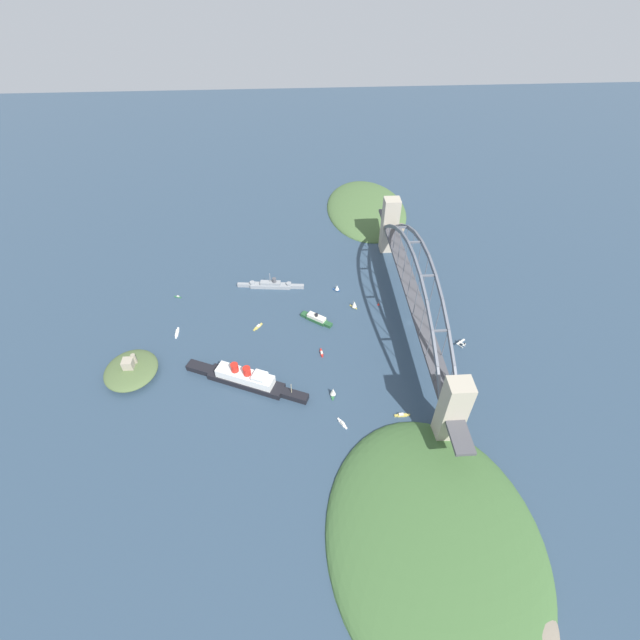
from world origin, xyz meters
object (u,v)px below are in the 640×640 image
ocean_liner (245,379)px  harbor_ferry_steamer (316,319)px  small_boat_4 (258,327)px  small_boat_8 (342,423)px  naval_cruiser (271,285)px  small_boat_5 (177,332)px  small_boat_7 (322,353)px  small_boat_6 (402,415)px  channel_marker_buoy (379,304)px  small_boat_0 (333,392)px  small_boat_1 (337,288)px  fort_island_mid_harbor (131,370)px  harbor_arch_bridge (414,296)px  small_boat_3 (354,304)px  small_boat_2 (178,297)px  seaplane_taxiing_near_bridge (461,343)px

ocean_liner → harbor_ferry_steamer: ocean_liner is taller
small_boat_4 → small_boat_8: bearing=-148.2°
naval_cruiser → small_boat_5: (-58.63, 80.49, -1.98)m
small_boat_7 → small_boat_6: bearing=-139.9°
harbor_ferry_steamer → small_boat_5: size_ratio=2.18×
small_boat_5 → channel_marker_buoy: (26.29, -180.55, 0.26)m
small_boat_0 → small_boat_1: (124.27, -14.14, -0.60)m
channel_marker_buoy → small_boat_0: bearing=153.3°
harbor_ferry_steamer → channel_marker_buoy: 61.66m
channel_marker_buoy → fort_island_mid_harbor: bearing=108.6°
harbor_arch_bridge → small_boat_6: 104.85m
small_boat_4 → small_boat_0: bearing=-142.5°
small_boat_3 → naval_cruiser: bearing=65.6°
small_boat_1 → small_boat_2: (-0.85, 151.60, -2.83)m
channel_marker_buoy → small_boat_8: bearing=160.0°
small_boat_0 → channel_marker_buoy: 113.18m
naval_cruiser → fort_island_mid_harbor: bearing=133.5°
small_boat_5 → small_boat_6: small_boat_6 is taller
naval_cruiser → small_boat_8: naval_cruiser is taller
ocean_liner → fort_island_mid_harbor: size_ratio=2.19×
harbor_arch_bridge → small_boat_6: harbor_arch_bridge is taller
small_boat_2 → ocean_liner: bearing=-146.7°
fort_island_mid_harbor → small_boat_8: bearing=-109.4°
naval_cruiser → small_boat_3: 84.44m
harbor_ferry_steamer → small_boat_3: (15.32, -35.82, 1.55)m
ocean_liner → small_boat_1: (108.78, -80.71, -2.25)m
small_boat_5 → small_boat_4: bearing=-87.3°
seaplane_taxiing_near_bridge → small_boat_8: bearing=123.7°
harbor_arch_bridge → harbor_ferry_steamer: harbor_arch_bridge is taller
naval_cruiser → ocean_liner: bearing=171.6°
ocean_liner → channel_marker_buoy: bearing=-53.9°
naval_cruiser → small_boat_4: naval_cruiser is taller
small_boat_7 → small_boat_0: bearing=-172.2°
small_boat_1 → small_boat_8: 150.64m
ocean_liner → small_boat_4: bearing=-6.2°
seaplane_taxiing_near_bridge → small_boat_5: (29.05, 241.85, -1.21)m
small_boat_4 → small_boat_6: (-99.53, -108.31, 0.24)m
harbor_ferry_steamer → seaplane_taxiing_near_bridge: (-37.47, -120.29, -0.49)m
harbor_arch_bridge → small_boat_8: (-101.37, 69.50, -30.88)m
small_boat_0 → small_boat_4: small_boat_0 is taller
naval_cruiser → fort_island_mid_harbor: 148.88m
seaplane_taxiing_near_bridge → small_boat_5: bearing=83.2°
small_boat_7 → seaplane_taxiing_near_bridge: bearing=-88.8°
small_boat_0 → small_boat_5: (74.74, 129.63, -3.21)m
harbor_arch_bridge → small_boat_7: bearing=111.9°
naval_cruiser → small_boat_6: 183.13m
small_boat_7 → small_boat_2: bearing=58.6°
seaplane_taxiing_near_bridge → small_boat_4: (32.30, 172.01, -1.44)m
seaplane_taxiing_near_bridge → small_boat_0: small_boat_0 is taller
small_boat_1 → harbor_arch_bridge: bearing=-129.2°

